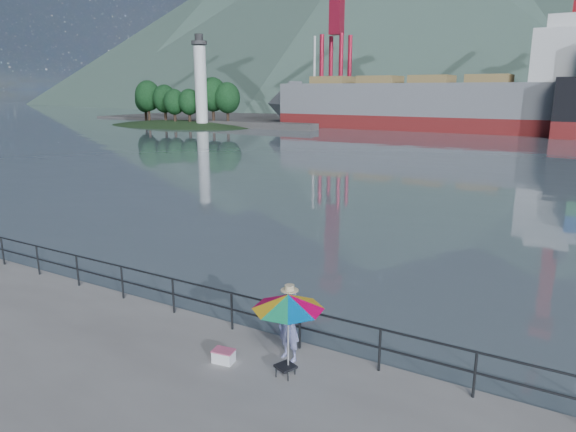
# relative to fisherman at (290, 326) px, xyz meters

# --- Properties ---
(harbor_water) EXTENTS (500.00, 280.00, 0.00)m
(harbor_water) POSITION_rel_fisherman_xyz_m (-3.04, 128.86, -0.84)
(harbor_water) COLOR slate
(harbor_water) RESTS_ON ground
(guardrail) EXTENTS (22.00, 0.06, 1.03)m
(guardrail) POSITION_rel_fisherman_xyz_m (-3.04, 0.56, -0.31)
(guardrail) COLOR #2D3033
(guardrail) RESTS_ON ground
(lighthouse_islet) EXTENTS (48.00, 26.40, 19.20)m
(lighthouse_islet) POSITION_rel_fisherman_xyz_m (-58.01, 60.86, -0.57)
(lighthouse_islet) COLOR #263F1E
(lighthouse_islet) RESTS_ON ground
(fisherman) EXTENTS (0.68, 0.52, 1.67)m
(fisherman) POSITION_rel_fisherman_xyz_m (0.00, 0.00, 0.00)
(fisherman) COLOR navy
(fisherman) RESTS_ON ground
(beach_umbrella) EXTENTS (1.89, 1.89, 1.88)m
(beach_umbrella) POSITION_rel_fisherman_xyz_m (0.33, -0.62, 0.89)
(beach_umbrella) COLOR white
(beach_umbrella) RESTS_ON ground
(folding_stool) EXTENTS (0.50, 0.50, 0.25)m
(folding_stool) POSITION_rel_fisherman_xyz_m (0.29, -0.66, -0.70)
(folding_stool) COLOR black
(folding_stool) RESTS_ON ground
(cooler_bag) EXTENTS (0.51, 0.38, 0.27)m
(cooler_bag) POSITION_rel_fisherman_xyz_m (-1.22, -0.87, -0.70)
(cooler_bag) COLOR white
(cooler_bag) RESTS_ON ground
(fishing_rod) EXTENTS (0.53, 1.68, 1.23)m
(fishing_rod) POSITION_rel_fisherman_xyz_m (-0.11, 0.67, -0.84)
(fishing_rod) COLOR black
(fishing_rod) RESTS_ON ground
(bulk_carrier) EXTENTS (53.15, 9.20, 14.50)m
(bulk_carrier) POSITION_rel_fisherman_xyz_m (-13.43, 73.56, 3.26)
(bulk_carrier) COLOR maroon
(bulk_carrier) RESTS_ON ground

